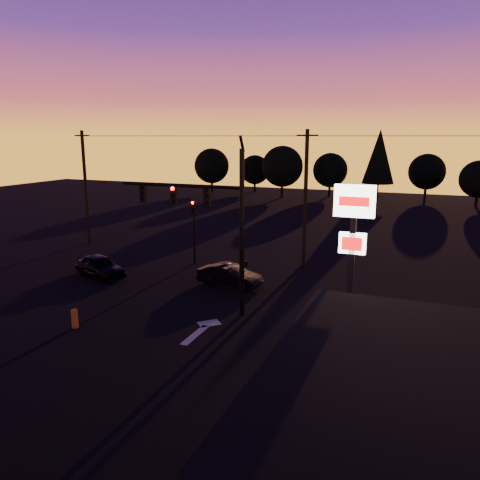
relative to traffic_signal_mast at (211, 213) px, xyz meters
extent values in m
plane|color=black|center=(0.10, -3.99, -4.94)|extent=(120.00, 120.00, 0.00)
cube|color=beige|center=(0.60, -2.99, -4.93)|extent=(0.35, 2.20, 0.01)
cube|color=beige|center=(0.60, -1.59, -4.93)|extent=(1.20, 1.20, 0.01)
cylinder|color=black|center=(1.60, 0.01, -0.94)|extent=(0.24, 0.24, 8.00)
cylinder|color=black|center=(1.60, 0.01, 3.26)|extent=(0.14, 0.52, 0.76)
cylinder|color=black|center=(-1.65, 0.01, 1.26)|extent=(6.50, 0.16, 0.16)
cube|color=black|center=(-0.20, 0.01, 0.76)|extent=(0.32, 0.22, 0.95)
sphere|color=black|center=(-0.20, -0.12, 1.11)|extent=(0.18, 0.18, 0.18)
sphere|color=black|center=(-0.20, -0.12, 0.81)|extent=(0.18, 0.18, 0.18)
sphere|color=black|center=(-0.20, -0.12, 0.51)|extent=(0.18, 0.18, 0.18)
cube|color=black|center=(-2.00, 0.01, 0.76)|extent=(0.32, 0.22, 0.95)
sphere|color=#FF0705|center=(-2.00, -0.12, 1.11)|extent=(0.18, 0.18, 0.18)
sphere|color=black|center=(-2.00, -0.12, 0.81)|extent=(0.18, 0.18, 0.18)
sphere|color=black|center=(-2.00, -0.12, 0.51)|extent=(0.18, 0.18, 0.18)
cube|color=black|center=(-3.80, 0.01, 0.76)|extent=(0.32, 0.22, 0.95)
sphere|color=black|center=(-3.80, -0.12, 1.11)|extent=(0.18, 0.18, 0.18)
sphere|color=black|center=(-3.80, -0.12, 0.81)|extent=(0.18, 0.18, 0.18)
sphere|color=black|center=(-3.80, -0.12, 0.51)|extent=(0.18, 0.18, 0.18)
cube|color=black|center=(1.78, 0.01, -2.34)|extent=(0.22, 0.18, 0.28)
cylinder|color=black|center=(-4.90, 7.51, -3.14)|extent=(0.14, 0.14, 3.60)
cube|color=black|center=(-4.90, 7.51, -1.04)|extent=(0.30, 0.20, 0.90)
sphere|color=#FF0705|center=(-4.90, 7.39, -0.72)|extent=(0.18, 0.18, 0.18)
sphere|color=black|center=(-4.90, 7.39, -1.00)|extent=(0.18, 0.18, 0.18)
sphere|color=black|center=(-4.90, 7.39, -1.28)|extent=(0.18, 0.18, 0.18)
cube|color=black|center=(7.10, -2.49, -1.74)|extent=(0.22, 0.22, 6.40)
cube|color=white|center=(7.10, -2.49, 1.26)|extent=(1.50, 0.25, 1.20)
cube|color=red|center=(7.10, -2.63, 1.26)|extent=(1.10, 0.02, 0.35)
cube|color=white|center=(7.10, -2.49, -0.34)|extent=(1.00, 0.22, 0.80)
cube|color=red|center=(7.10, -2.62, -0.34)|extent=(0.75, 0.02, 0.50)
cylinder|color=black|center=(-15.90, 10.01, -0.44)|extent=(0.26, 0.26, 9.00)
cube|color=black|center=(-15.90, 10.01, 3.66)|extent=(1.40, 0.10, 0.10)
cylinder|color=black|center=(2.10, 10.01, -0.44)|extent=(0.26, 0.26, 9.00)
cube|color=black|center=(2.10, 10.01, 3.66)|extent=(1.40, 0.10, 0.10)
cylinder|color=black|center=(-6.90, 9.41, 3.61)|extent=(18.00, 0.02, 0.02)
cylinder|color=black|center=(-6.90, 10.01, 3.66)|extent=(18.00, 0.02, 0.02)
cylinder|color=black|center=(-6.90, 10.61, 3.61)|extent=(18.00, 0.02, 0.02)
cylinder|color=black|center=(11.10, 9.41, 3.61)|extent=(18.00, 0.02, 0.02)
cylinder|color=black|center=(11.10, 10.01, 3.66)|extent=(18.00, 0.02, 0.02)
cylinder|color=black|center=(11.10, 10.61, 3.61)|extent=(18.00, 0.02, 0.02)
cube|color=black|center=(9.10, -7.47, -3.54)|extent=(2.20, 0.05, 1.60)
cylinder|color=#C57A1A|center=(-4.87, -4.32, -4.50)|extent=(0.29, 0.29, 0.87)
cylinder|color=black|center=(-21.90, 46.01, -4.12)|extent=(0.36, 0.36, 1.62)
sphere|color=black|center=(-21.90, 46.01, -0.87)|extent=(5.36, 5.36, 5.36)
cylinder|color=black|center=(-15.90, 49.01, -4.25)|extent=(0.36, 0.36, 1.38)
sphere|color=black|center=(-15.90, 49.01, -1.50)|extent=(4.54, 4.54, 4.54)
cylinder|color=black|center=(-9.90, 44.01, -4.06)|extent=(0.36, 0.36, 1.75)
sphere|color=black|center=(-9.90, 44.01, -0.56)|extent=(5.77, 5.78, 5.78)
cylinder|color=black|center=(-3.90, 48.01, -4.19)|extent=(0.36, 0.36, 1.50)
sphere|color=black|center=(-3.90, 48.01, -1.19)|extent=(4.95, 4.95, 4.95)
cylinder|color=black|center=(3.10, 45.01, -3.75)|extent=(0.36, 0.36, 2.38)
cone|color=black|center=(3.10, 45.01, 1.00)|extent=(4.18, 4.18, 7.12)
cylinder|color=black|center=(9.10, 50.01, -4.19)|extent=(0.36, 0.36, 1.50)
sphere|color=black|center=(9.10, 50.01, -1.19)|extent=(4.95, 4.95, 4.95)
cylinder|color=black|center=(15.10, 44.01, -4.25)|extent=(0.36, 0.36, 1.38)
sphere|color=black|center=(15.10, 44.01, -1.50)|extent=(4.54, 4.54, 4.54)
imported|color=black|center=(-8.99, 2.66, -4.27)|extent=(4.23, 2.83, 1.34)
imported|color=black|center=(-0.73, 3.90, -4.30)|extent=(4.01, 1.86, 1.27)
imported|color=black|center=(11.14, -7.54, -4.31)|extent=(4.13, 4.88, 1.24)
camera|label=1|loc=(9.63, -20.00, 3.60)|focal=35.00mm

